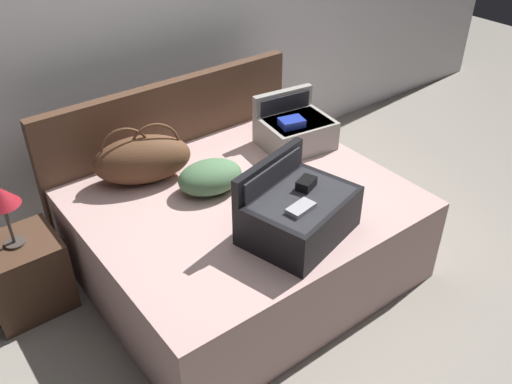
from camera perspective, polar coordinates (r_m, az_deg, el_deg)
The scene contains 10 objects.
ground_plane at distance 3.38m, azimuth 2.97°, elevation -11.57°, with size 12.00×12.00×0.00m, color gray.
back_wall at distance 3.92m, azimuth -12.80°, elevation 16.80°, with size 8.00×0.10×2.60m, color silver.
bed at distance 3.42m, azimuth -1.20°, elevation -4.44°, with size 1.83×1.57×0.57m, color #BC9993.
headboard at distance 3.88m, azimuth -8.51°, elevation 4.28°, with size 1.87×0.08×1.02m, color #4C3323.
hard_case_large at distance 2.89m, azimuth 4.42°, elevation -2.07°, with size 0.66×0.57×0.40m.
hard_case_medium at distance 3.73m, azimuth 4.07°, elevation 6.50°, with size 0.50×0.45×0.34m.
duffel_bag at distance 3.40m, azimuth -11.72°, elevation 3.38°, with size 0.66×0.47×0.38m.
pillow_near_headboard at distance 3.27m, azimuth -4.78°, elevation 1.56°, with size 0.39×0.28×0.19m, color #4C724C.
nightstand at distance 3.50m, azimuth -22.86°, elevation -7.90°, with size 0.44×0.40×0.46m, color #4C3323.
table_lamp at distance 3.19m, azimuth -24.98°, elevation -0.64°, with size 0.19×0.19×0.38m.
Camera 1 is at (-1.57, -1.76, 2.42)m, focal length 38.50 mm.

